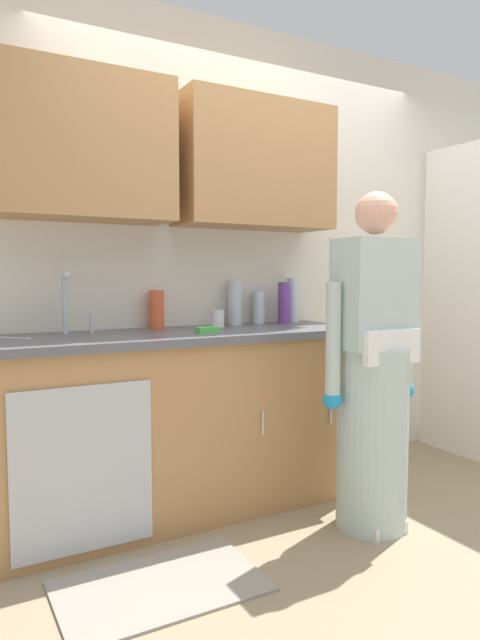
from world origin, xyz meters
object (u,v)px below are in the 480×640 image
object	(u,v)px
bottle_soap	(293,300)
bottle_water_short	(284,303)
person_at_sink	(373,387)
knife_on_counter	(8,338)
bottle_dish_liquid	(259,307)
bottle_water_tall	(235,303)
sink	(80,340)
bottle_cleaner_spray	(156,309)
sponge	(207,330)
cup_by_sink	(217,318)

from	to	relation	value
bottle_soap	bottle_water_short	bearing A→B (deg)	-150.91
person_at_sink	knife_on_counter	size ratio (longest dim) A/B	6.75
bottle_dish_liquid	bottle_water_tall	bearing A→B (deg)	-179.18
sink	bottle_water_short	bearing A→B (deg)	6.90
bottle_water_tall	bottle_cleaner_spray	size ratio (longest dim) A/B	1.25
bottle_dish_liquid	knife_on_counter	world-z (taller)	bottle_dish_liquid
bottle_soap	person_at_sink	bearing A→B (deg)	-97.23
person_at_sink	bottle_water_tall	world-z (taller)	person_at_sink
sink	bottle_dish_liquid	xyz separation A→B (m)	(1.11, 0.22, 0.11)
bottle_cleaner_spray	sponge	size ratio (longest dim) A/B	1.88
bottle_water_tall	bottle_cleaner_spray	distance (m)	0.49
person_at_sink	sponge	world-z (taller)	person_at_sink
bottle_dish_liquid	sponge	distance (m)	0.63
person_at_sink	bottle_soap	size ratio (longest dim) A/B	5.94
bottle_cleaner_spray	knife_on_counter	bearing A→B (deg)	-169.83
bottle_cleaner_spray	knife_on_counter	xyz separation A→B (m)	(-0.77, -0.14, -0.10)
person_at_sink	bottle_dish_liquid	distance (m)	0.94
person_at_sink	bottle_soap	distance (m)	0.94
person_at_sink	bottle_water_tall	bearing A→B (deg)	108.55
bottle_water_short	bottle_water_tall	world-z (taller)	bottle_water_tall
bottle_soap	bottle_dish_liquid	bearing A→B (deg)	175.53
bottle_water_tall	sponge	bearing A→B (deg)	-134.59
sink	person_at_sink	bearing A→B (deg)	-27.45
bottle_water_tall	knife_on_counter	bearing A→B (deg)	-173.73
person_at_sink	sponge	distance (m)	0.86
bottle_cleaner_spray	sink	bearing A→B (deg)	-154.47
cup_by_sink	bottle_dish_liquid	bearing A→B (deg)	12.15
bottle_soap	knife_on_counter	distance (m)	1.66
bottle_soap	cup_by_sink	distance (m)	0.55
sink	bottle_soap	xyz separation A→B (m)	(1.35, 0.21, 0.15)
bottle_water_short	cup_by_sink	xyz separation A→B (m)	(-0.45, 0.01, -0.08)
bottle_soap	bottle_cleaner_spray	distance (m)	0.88
bottle_cleaner_spray	knife_on_counter	size ratio (longest dim) A/B	0.86
bottle_soap	cup_by_sink	xyz separation A→B (m)	(-0.55, -0.05, -0.09)
bottle_water_short	bottle_dish_liquid	distance (m)	0.16
person_at_sink	bottle_dish_liquid	xyz separation A→B (m)	(-0.12, 0.87, 0.35)
bottle_dish_liquid	cup_by_sink	distance (m)	0.32
knife_on_counter	sponge	xyz separation A→B (m)	(0.91, -0.22, 0.01)
sink	bottle_soap	size ratio (longest dim) A/B	1.83
person_at_sink	bottle_water_short	distance (m)	0.88
bottle_water_short	bottle_dish_liquid	xyz separation A→B (m)	(-0.13, 0.07, -0.03)
sink	bottle_cleaner_spray	xyz separation A→B (m)	(0.46, 0.22, 0.12)
bottle_water_tall	knife_on_counter	size ratio (longest dim) A/B	1.08
bottle_dish_liquid	sponge	size ratio (longest dim) A/B	1.77
bottle_water_short	bottle_cleaner_spray	distance (m)	0.79
bottle_soap	cup_by_sink	size ratio (longest dim) A/B	2.92
sink	bottle_dish_liquid	size ratio (longest dim) A/B	2.56
bottle_soap	bottle_dish_liquid	xyz separation A→B (m)	(-0.23, 0.02, -0.04)
knife_on_counter	sponge	size ratio (longest dim) A/B	2.18
sponge	bottle_water_tall	bearing A→B (deg)	45.41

